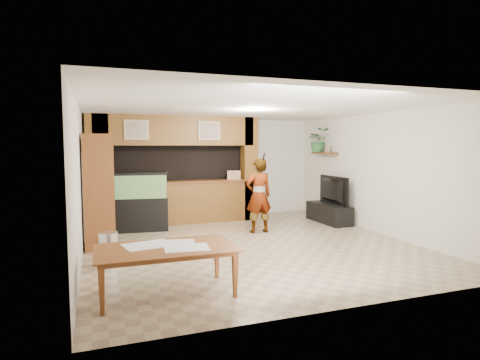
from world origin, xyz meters
name	(u,v)px	position (x,y,z in m)	size (l,w,h in m)	color
floor	(249,244)	(0.00, 0.00, 0.00)	(6.50, 6.50, 0.00)	tan
ceiling	(249,108)	(0.00, 0.00, 2.60)	(6.50, 6.50, 0.00)	white
wall_back	(205,168)	(0.00, 3.25, 1.30)	(6.00, 6.00, 0.00)	beige
wall_left	(80,182)	(-3.00, 0.00, 1.30)	(6.50, 6.50, 0.00)	beige
wall_right	(378,173)	(3.00, 0.00, 1.30)	(6.50, 6.50, 0.00)	beige
partition	(174,169)	(-0.95, 2.64, 1.31)	(4.20, 0.99, 2.60)	brown
wall_clock	(82,145)	(-2.97, 1.00, 1.90)	(0.05, 0.25, 0.25)	black
wall_shelf	(324,153)	(2.85, 1.95, 1.70)	(0.25, 0.90, 0.04)	brown
pantry_cabinet	(99,191)	(-2.70, 0.79, 1.05)	(0.53, 0.86, 2.11)	brown
trash_can	(109,249)	(-2.59, -0.56, 0.27)	(0.29, 0.29, 0.54)	#B2B2B7
aquarium	(140,202)	(-1.83, 1.95, 0.64)	(1.19, 0.45, 1.32)	black
tv_stand	(329,213)	(2.65, 1.36, 0.23)	(0.50, 1.38, 0.46)	black
television	(329,190)	(2.65, 1.36, 0.80)	(1.20, 0.16, 0.69)	black
photo_frame	(328,149)	(2.85, 1.80, 1.82)	(0.03, 0.15, 0.20)	tan
potted_plant	(318,140)	(2.82, 2.20, 2.04)	(0.57, 0.49, 0.63)	#286530
person	(259,196)	(0.57, 0.89, 0.81)	(0.59, 0.39, 1.62)	#8E6B4E
microphone	(264,156)	(0.62, 0.73, 1.67)	(0.03, 0.03, 0.15)	black
dining_table	(167,272)	(-1.93, -2.12, 0.31)	(1.75, 0.98, 0.62)	brown
newspaper_a	(148,245)	(-2.14, -1.92, 0.62)	(0.60, 0.43, 0.01)	silver
newspaper_b	(187,248)	(-1.70, -2.22, 0.62)	(0.55, 0.40, 0.01)	silver
newspaper_c	(175,243)	(-1.78, -1.92, 0.62)	(0.50, 0.36, 0.01)	silver
counter_box	(234,175)	(0.54, 2.45, 1.15)	(0.33, 0.22, 0.22)	tan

